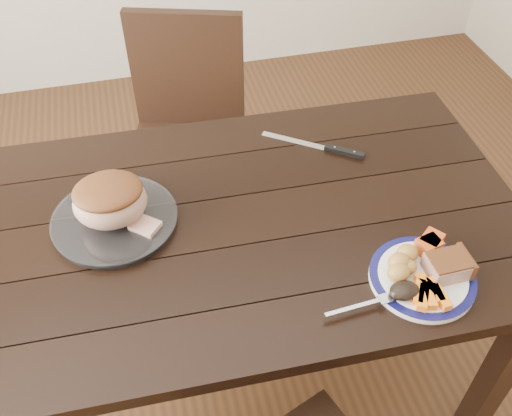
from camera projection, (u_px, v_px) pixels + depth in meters
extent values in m
plane|color=#472B16|center=(233.00, 366.00, 2.03)|extent=(4.00, 4.00, 0.00)
cube|color=black|center=(225.00, 227.00, 1.51)|extent=(1.63, 0.95, 0.04)
cube|color=black|center=(1.00, 257.00, 1.93)|extent=(0.07, 0.07, 0.71)
cube|color=black|center=(500.00, 370.00, 1.63)|extent=(0.07, 0.07, 0.71)
cube|color=black|center=(401.00, 195.00, 2.14)|extent=(0.07, 0.07, 0.71)
cube|color=black|center=(185.00, 157.00, 2.15)|extent=(0.53, 0.53, 0.04)
cube|color=black|center=(187.00, 70.00, 2.11)|extent=(0.41, 0.17, 0.46)
cube|color=black|center=(238.00, 174.00, 2.44)|extent=(0.04, 0.04, 0.43)
cube|color=black|center=(230.00, 236.00, 2.18)|extent=(0.04, 0.04, 0.43)
cube|color=black|center=(155.00, 170.00, 2.45)|extent=(0.04, 0.04, 0.43)
cube|color=black|center=(137.00, 232.00, 2.20)|extent=(0.04, 0.04, 0.43)
cylinder|color=white|center=(422.00, 278.00, 1.36)|extent=(0.25, 0.25, 0.02)
torus|color=#0D0E44|center=(423.00, 276.00, 1.35)|extent=(0.25, 0.25, 0.02)
cylinder|color=white|center=(115.00, 221.00, 1.49)|extent=(0.32, 0.32, 0.02)
cube|color=tan|center=(448.00, 266.00, 1.34)|extent=(0.10, 0.08, 0.04)
ellipsoid|color=gold|center=(399.00, 262.00, 1.34)|extent=(0.05, 0.05, 0.05)
ellipsoid|color=gold|center=(407.00, 254.00, 1.36)|extent=(0.05, 0.05, 0.05)
ellipsoid|color=gold|center=(398.00, 273.00, 1.32)|extent=(0.05, 0.05, 0.04)
ellipsoid|color=gold|center=(406.00, 256.00, 1.36)|extent=(0.04, 0.04, 0.04)
ellipsoid|color=gold|center=(408.00, 267.00, 1.34)|extent=(0.04, 0.04, 0.04)
cube|color=orange|center=(429.00, 296.00, 1.29)|extent=(0.04, 0.07, 0.02)
cube|color=orange|center=(427.00, 285.00, 1.31)|extent=(0.04, 0.07, 0.02)
cube|color=orange|center=(419.00, 293.00, 1.30)|extent=(0.05, 0.07, 0.02)
cube|color=orange|center=(440.00, 297.00, 1.29)|extent=(0.03, 0.07, 0.02)
cube|color=orange|center=(423.00, 297.00, 1.29)|extent=(0.05, 0.07, 0.02)
cube|color=orange|center=(435.00, 291.00, 1.30)|extent=(0.03, 0.07, 0.02)
cube|color=#EA531A|center=(429.00, 246.00, 1.39)|extent=(0.06, 0.06, 0.04)
cube|color=#EA531A|center=(431.00, 242.00, 1.40)|extent=(0.07, 0.07, 0.04)
ellipsoid|color=black|center=(404.00, 291.00, 1.29)|extent=(0.07, 0.05, 0.03)
cube|color=silver|center=(354.00, 308.00, 1.28)|extent=(0.14, 0.02, 0.00)
cube|color=silver|center=(388.00, 298.00, 1.30)|extent=(0.05, 0.03, 0.00)
ellipsoid|color=tan|center=(110.00, 202.00, 1.44)|extent=(0.19, 0.16, 0.12)
cube|color=tan|center=(145.00, 226.00, 1.45)|extent=(0.09, 0.09, 0.02)
cube|color=silver|center=(293.00, 141.00, 1.74)|extent=(0.18, 0.13, 0.00)
cube|color=black|center=(344.00, 152.00, 1.69)|extent=(0.11, 0.09, 0.01)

